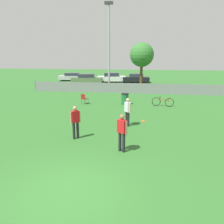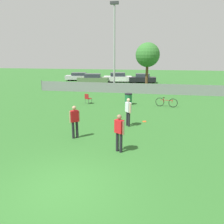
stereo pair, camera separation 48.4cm
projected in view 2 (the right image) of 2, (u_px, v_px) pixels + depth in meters
The scene contains 15 objects.
ground_plane at pixel (61, 189), 6.67m from camera, with size 120.00×120.00×0.00m, color #2D6628.
fence_backline at pixel (130, 88), 23.62m from camera, with size 20.97×0.07×1.21m.
light_pole at pixel (114, 41), 24.07m from camera, with size 0.90×0.36×9.55m.
tree_near_pole at pixel (148, 55), 25.42m from camera, with size 2.80×2.80×5.48m.
player_thrower_red at pixel (75, 120), 10.62m from camera, with size 0.42×0.40×1.63m.
player_receiver_white at pixel (128, 110), 12.47m from camera, with size 0.39×0.43×1.63m.
player_defender_red at pixel (119, 131), 9.07m from camera, with size 0.46×0.37×1.63m.
frisbee_disc at pixel (144, 121), 13.51m from camera, with size 0.25×0.25×0.03m.
folding_chair_sideline at pixel (88, 98), 18.47m from camera, with size 0.59×0.59×0.86m.
bicycle_sideline at pixel (166, 102), 17.40m from camera, with size 1.72×0.50×0.75m.
trash_bin at pixel (128, 99), 18.18m from camera, with size 0.62×0.62×0.94m.
parked_car_silver at pixel (79, 77), 35.89m from camera, with size 4.65×2.66×1.29m.
parked_car_olive at pixel (93, 79), 32.02m from camera, with size 4.65×2.48×1.43m.
parked_car_white at pixel (118, 78), 33.73m from camera, with size 4.53×2.60×1.45m.
parked_car_dark at pixel (142, 78), 33.01m from camera, with size 4.08×2.01×1.36m.
Camera 2 is at (2.68, -5.45, 3.95)m, focal length 35.00 mm.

